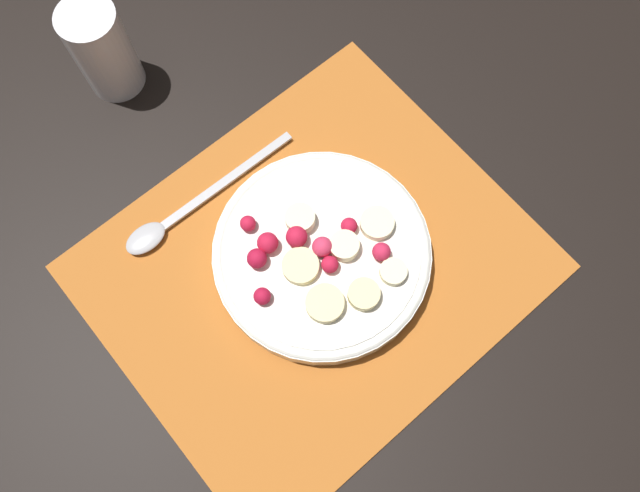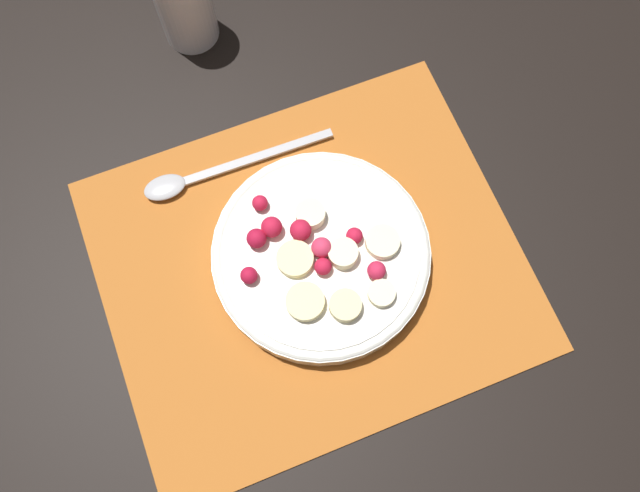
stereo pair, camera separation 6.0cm
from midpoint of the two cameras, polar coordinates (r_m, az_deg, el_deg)
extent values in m
plane|color=black|center=(0.63, -3.32, -2.38)|extent=(3.00, 3.00, 0.00)
cube|color=#B26023|center=(0.63, -3.33, -2.31)|extent=(0.41, 0.35, 0.01)
cylinder|color=silver|center=(0.62, -2.73, -1.06)|extent=(0.21, 0.21, 0.02)
torus|color=silver|center=(0.61, -2.77, -0.81)|extent=(0.21, 0.21, 0.01)
cylinder|color=white|center=(0.60, -2.79, -0.69)|extent=(0.19, 0.19, 0.00)
cylinder|color=beige|center=(0.58, 1.14, -4.91)|extent=(0.04, 0.04, 0.01)
cylinder|color=#F4EAB7|center=(0.60, -0.60, -0.45)|extent=(0.04, 0.04, 0.01)
cylinder|color=beige|center=(0.59, -4.55, -2.41)|extent=(0.05, 0.05, 0.01)
cylinder|color=#F4EAB7|center=(0.61, -4.62, 2.06)|extent=(0.04, 0.04, 0.01)
cylinder|color=#F4EAB7|center=(0.59, 3.89, -2.82)|extent=(0.04, 0.04, 0.01)
cylinder|color=#F4EAB7|center=(0.61, 2.47, 1.67)|extent=(0.04, 0.04, 0.01)
cylinder|color=beige|center=(0.58, -2.47, -5.74)|extent=(0.04, 0.04, 0.01)
sphere|color=red|center=(0.60, -5.32, 0.14)|extent=(0.02, 0.02, 0.02)
sphere|color=#DB3356|center=(0.59, -2.81, -0.32)|extent=(0.02, 0.02, 0.02)
sphere|color=red|center=(0.60, -7.63, -0.16)|extent=(0.02, 0.02, 0.02)
sphere|color=red|center=(0.61, -9.37, 1.62)|extent=(0.02, 0.02, 0.02)
sphere|color=red|center=(0.60, -0.22, 1.52)|extent=(0.02, 0.02, 0.02)
sphere|color=#B21433|center=(0.59, -8.37, -4.79)|extent=(0.02, 0.02, 0.02)
sphere|color=#D12347|center=(0.59, 2.82, -0.98)|extent=(0.02, 0.02, 0.02)
sphere|color=red|center=(0.59, -1.96, -2.15)|extent=(0.02, 0.02, 0.02)
sphere|color=#B21433|center=(0.60, -8.62, -1.58)|extent=(0.02, 0.02, 0.02)
cube|color=#B2B2B7|center=(0.67, -11.00, 5.55)|extent=(0.17, 0.01, 0.00)
ellipsoid|color=#B2B2B7|center=(0.66, -18.15, 0.27)|extent=(0.04, 0.03, 0.01)
cylinder|color=white|center=(0.72, -21.58, 16.01)|extent=(0.06, 0.06, 0.11)
camera|label=1|loc=(0.03, -92.90, -8.95)|focal=35.00mm
camera|label=2|loc=(0.03, 87.10, 8.95)|focal=35.00mm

